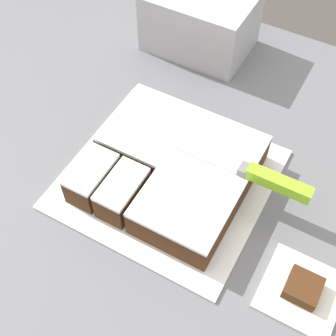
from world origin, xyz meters
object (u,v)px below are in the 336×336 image
Objects in this scene: cake_board at (168,179)px; knife at (255,174)px; brownie at (303,288)px; storage_box at (200,20)px; cake at (170,168)px.

knife reaches higher than cake_board.
knife is at bearing 138.91° from brownie.
brownie is (0.14, -0.12, -0.06)m from knife.
knife is 1.55× the size of storage_box.
cake is at bearing 12.42° from knife.
cake is 0.15m from knife.
storage_box is (-0.27, 0.33, -0.01)m from knife.
knife reaches higher than brownie.
cake is 1.23× the size of storage_box.
storage_box reaches higher than knife.
brownie is (0.28, -0.09, -0.02)m from cake.
cake_board is 0.39m from storage_box.
storage_box is (-0.12, 0.36, 0.06)m from cake_board.
storage_box is at bearing 108.49° from cake_board.
cake_board is 6.77× the size of brownie.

